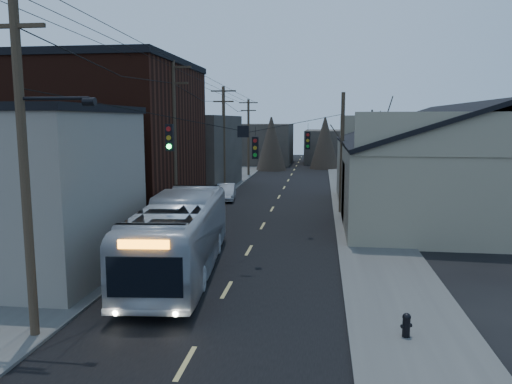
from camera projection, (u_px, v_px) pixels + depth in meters
road_surface at (277, 201)px, 41.09m from camera, size 9.00×110.00×0.02m
sidewalk_left at (200, 198)px, 41.92m from camera, size 4.00×110.00×0.12m
sidewalk_right at (357, 202)px, 40.24m from camera, size 4.00×110.00×0.12m
building_clapboard at (22, 194)px, 21.14m from camera, size 8.00×8.00×7.00m
building_brick at (108, 145)px, 31.85m from camera, size 10.00×12.00×10.00m
building_left_far at (184, 153)px, 47.70m from camera, size 9.00×14.00×7.00m
warehouse at (460, 177)px, 34.12m from camera, size 16.16×20.60×7.73m
building_far_left at (258, 144)px, 75.78m from camera, size 10.00×12.00×6.00m
building_far_right at (343, 146)px, 79.08m from camera, size 12.00×14.00×5.00m
bare_tree at (370, 170)px, 29.93m from camera, size 0.40×0.40×7.20m
utility_lines at (226, 144)px, 35.04m from camera, size 11.24×45.28×10.50m
bus at (180, 236)px, 21.44m from camera, size 3.92×12.17×3.33m
parked_car at (226, 192)px, 41.22m from camera, size 1.94×4.29×1.37m
fire_hydrant at (406, 324)px, 14.98m from camera, size 0.36×0.25×0.74m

